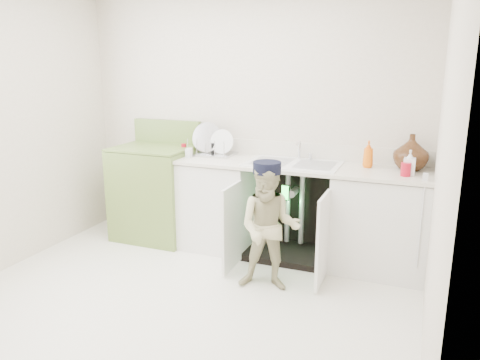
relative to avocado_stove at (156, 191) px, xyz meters
name	(u,v)px	position (x,y,z in m)	size (l,w,h in m)	color
ground	(179,303)	(0.91, -1.18, -0.50)	(3.50, 3.50, 0.00)	silver
room_shell	(173,143)	(0.91, -1.18, 0.75)	(6.00, 5.50, 1.26)	beige
counter_run	(295,209)	(1.49, 0.03, -0.03)	(2.44, 1.02, 1.21)	silver
avocado_stove	(156,191)	(0.00, 0.00, 0.00)	(0.78, 0.65, 1.21)	olive
repair_worker	(269,227)	(1.47, -0.69, 0.03)	(0.57, 0.61, 1.05)	#C2BA8B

